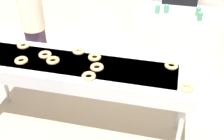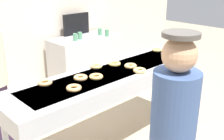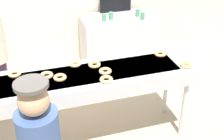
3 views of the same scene
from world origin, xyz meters
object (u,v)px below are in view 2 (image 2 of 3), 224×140
(fryer_conveyor, at_px, (113,79))
(paper_cup_3, at_px, (75,37))
(glazed_donut_1, at_px, (96,77))
(glazed_donut_9, at_px, (185,52))
(glazed_donut_4, at_px, (96,66))
(glazed_donut_0, at_px, (115,64))
(paper_cup_0, at_px, (80,36))
(glazed_donut_2, at_px, (74,88))
(glazed_donut_8, at_px, (140,70))
(glazed_donut_6, at_px, (81,78))
(glazed_donut_7, at_px, (45,83))
(prep_counter, at_px, (86,61))
(glazed_donut_3, at_px, (157,50))
(menu_display, at_px, (76,24))
(paper_cup_2, at_px, (100,32))
(glazed_donut_5, at_px, (130,66))
(paper_cup_1, at_px, (107,33))

(fryer_conveyor, bearing_deg, paper_cup_3, 67.00)
(glazed_donut_1, distance_m, glazed_donut_9, 1.44)
(glazed_donut_4, xyz_separation_m, glazed_donut_9, (1.22, -0.40, 0.00))
(glazed_donut_0, xyz_separation_m, paper_cup_3, (0.55, 1.52, -0.03))
(paper_cup_0, bearing_deg, glazed_donut_1, -122.70)
(glazed_donut_2, relative_size, glazed_donut_8, 1.00)
(glazed_donut_6, bearing_deg, glazed_donut_1, -34.34)
(glazed_donut_2, relative_size, paper_cup_0, 1.16)
(glazed_donut_9, bearing_deg, glazed_donut_4, 161.82)
(glazed_donut_7, distance_m, prep_counter, 2.42)
(glazed_donut_0, relative_size, glazed_donut_8, 1.00)
(glazed_donut_4, xyz_separation_m, paper_cup_3, (0.76, 1.43, -0.03))
(glazed_donut_4, distance_m, glazed_donut_7, 0.68)
(glazed_donut_9, bearing_deg, paper_cup_3, 104.11)
(glazed_donut_9, relative_size, paper_cup_3, 1.16)
(glazed_donut_8, xyz_separation_m, paper_cup_0, (0.64, 1.91, -0.03))
(glazed_donut_1, bearing_deg, glazed_donut_6, 145.66)
(glazed_donut_2, relative_size, glazed_donut_9, 1.00)
(glazed_donut_6, distance_m, glazed_donut_7, 0.36)
(glazed_donut_2, distance_m, paper_cup_0, 2.31)
(paper_cup_3, bearing_deg, glazed_donut_2, -126.73)
(glazed_donut_1, distance_m, glazed_donut_3, 1.28)
(glazed_donut_8, xyz_separation_m, menu_display, (0.82, 2.25, 0.11))
(glazed_donut_3, bearing_deg, paper_cup_2, 78.98)
(fryer_conveyor, xyz_separation_m, glazed_donut_7, (-0.74, 0.19, 0.11))
(glazed_donut_5, distance_m, paper_cup_1, 1.92)
(glazed_donut_8, height_order, prep_counter, glazed_donut_8)
(glazed_donut_6, bearing_deg, glazed_donut_3, 4.18)
(fryer_conveyor, relative_size, glazed_donut_6, 17.72)
(fryer_conveyor, distance_m, glazed_donut_3, 1.01)
(glazed_donut_0, relative_size, glazed_donut_1, 1.00)
(glazed_donut_7, xyz_separation_m, menu_display, (1.75, 1.84, 0.11))
(glazed_donut_0, relative_size, glazed_donut_5, 1.00)
(glazed_donut_0, xyz_separation_m, glazed_donut_8, (0.04, -0.35, 0.00))
(glazed_donut_5, xyz_separation_m, paper_cup_3, (0.47, 1.70, -0.03))
(glazed_donut_4, height_order, paper_cup_2, paper_cup_2)
(glazed_donut_1, xyz_separation_m, glazed_donut_9, (1.44, -0.15, 0.00))
(glazed_donut_4, height_order, glazed_donut_9, same)
(glazed_donut_4, xyz_separation_m, glazed_donut_7, (-0.68, -0.03, 0.00))
(prep_counter, xyz_separation_m, paper_cup_3, (-0.31, -0.12, 0.51))
(glazed_donut_8, distance_m, paper_cup_2, 2.21)
(glazed_donut_6, bearing_deg, prep_counter, 50.41)
(glazed_donut_0, distance_m, glazed_donut_6, 0.56)
(glazed_donut_9, xyz_separation_m, menu_display, (-0.15, 2.21, 0.11))
(glazed_donut_3, xyz_separation_m, glazed_donut_8, (-0.81, -0.38, 0.00))
(glazed_donut_0, distance_m, paper_cup_0, 1.70)
(glazed_donut_2, bearing_deg, glazed_donut_9, -2.34)
(glazed_donut_5, bearing_deg, paper_cup_1, 55.42)
(paper_cup_1, xyz_separation_m, paper_cup_3, (-0.62, 0.12, 0.00))
(paper_cup_0, relative_size, menu_display, 0.22)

